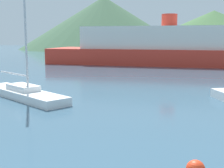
# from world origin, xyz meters

# --- Properties ---
(sailboat_inner) EXTENTS (7.31, 5.35, 8.98)m
(sailboat_inner) POSITION_xyz_m (-6.47, 14.90, 0.38)
(sailboat_inner) COLOR white
(sailboat_inner) RESTS_ON ground_plane
(ferry_distant) EXTENTS (32.04, 8.57, 6.57)m
(ferry_distant) POSITION_xyz_m (0.18, 40.44, 2.19)
(ferry_distant) COLOR red
(ferry_distant) RESTS_ON ground_plane
(hill_west) EXTENTS (51.43, 51.43, 15.79)m
(hill_west) POSITION_xyz_m (-23.54, 92.49, 7.89)
(hill_west) COLOR #38563D
(hill_west) RESTS_ON ground_plane
(hill_central) EXTENTS (51.10, 51.10, 11.07)m
(hill_central) POSITION_xyz_m (8.84, 93.48, 5.53)
(hill_central) COLOR #3D6038
(hill_central) RESTS_ON ground_plane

